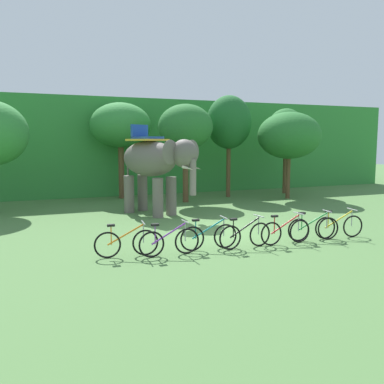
# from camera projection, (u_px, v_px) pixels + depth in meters

# --- Properties ---
(ground_plane) EXTENTS (80.00, 80.00, 0.00)m
(ground_plane) POSITION_uv_depth(u_px,v_px,m) (221.00, 233.00, 14.00)
(ground_plane) COLOR #4C753D
(foliage_hedge) EXTENTS (36.00, 6.00, 5.53)m
(foliage_hedge) POSITION_uv_depth(u_px,v_px,m) (125.00, 147.00, 26.39)
(foliage_hedge) COLOR #338438
(foliage_hedge) RESTS_ON ground
(tree_left) EXTENTS (3.26, 3.26, 5.14)m
(tree_left) POSITION_uv_depth(u_px,v_px,m) (120.00, 126.00, 22.20)
(tree_left) COLOR brown
(tree_left) RESTS_ON ground
(tree_center_left) EXTENTS (2.75, 2.75, 4.93)m
(tree_center_left) POSITION_uv_depth(u_px,v_px,m) (186.00, 127.00, 20.75)
(tree_center_left) COLOR brown
(tree_center_left) RESTS_ON ground
(tree_far_right) EXTENTS (2.46, 2.46, 5.57)m
(tree_far_right) POSITION_uv_depth(u_px,v_px,m) (229.00, 123.00, 22.72)
(tree_far_right) COLOR brown
(tree_far_right) RESTS_ON ground
(tree_center_right) EXTENTS (3.36, 3.36, 4.64)m
(tree_center_right) POSITION_uv_depth(u_px,v_px,m) (289.00, 136.00, 22.18)
(tree_center_right) COLOR brown
(tree_center_right) RESTS_ON ground
(tree_center) EXTENTS (2.18, 2.18, 5.01)m
(tree_center) POSITION_uv_depth(u_px,v_px,m) (286.00, 130.00, 24.44)
(tree_center) COLOR brown
(tree_center) RESTS_ON ground
(elephant) EXTENTS (3.05, 4.14, 3.78)m
(elephant) POSITION_uv_depth(u_px,v_px,m) (155.00, 162.00, 17.26)
(elephant) COLOR #665E56
(elephant) RESTS_ON ground
(bike_orange) EXTENTS (1.70, 0.52, 0.92)m
(bike_orange) POSITION_uv_depth(u_px,v_px,m) (126.00, 243.00, 11.00)
(bike_orange) COLOR black
(bike_orange) RESTS_ON ground
(bike_purple) EXTENTS (1.71, 0.52, 0.92)m
(bike_purple) POSITION_uv_depth(u_px,v_px,m) (169.00, 242.00, 11.11)
(bike_purple) COLOR black
(bike_purple) RESTS_ON ground
(bike_teal) EXTENTS (1.71, 0.52, 0.92)m
(bike_teal) POSITION_uv_depth(u_px,v_px,m) (209.00, 236.00, 11.74)
(bike_teal) COLOR black
(bike_teal) RESTS_ON ground
(bike_black) EXTENTS (1.71, 0.52, 0.92)m
(bike_black) POSITION_uv_depth(u_px,v_px,m) (245.00, 235.00, 11.91)
(bike_black) COLOR black
(bike_black) RESTS_ON ground
(bike_red) EXTENTS (1.71, 0.52, 0.92)m
(bike_red) POSITION_uv_depth(u_px,v_px,m) (286.00, 231.00, 12.38)
(bike_red) COLOR black
(bike_red) RESTS_ON ground
(bike_green) EXTENTS (1.69, 0.52, 0.92)m
(bike_green) POSITION_uv_depth(u_px,v_px,m) (313.00, 228.00, 12.85)
(bike_green) COLOR black
(bike_green) RESTS_ON ground
(bike_yellow) EXTENTS (1.70, 0.52, 0.92)m
(bike_yellow) POSITION_uv_depth(u_px,v_px,m) (339.00, 226.00, 13.17)
(bike_yellow) COLOR black
(bike_yellow) RESTS_ON ground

